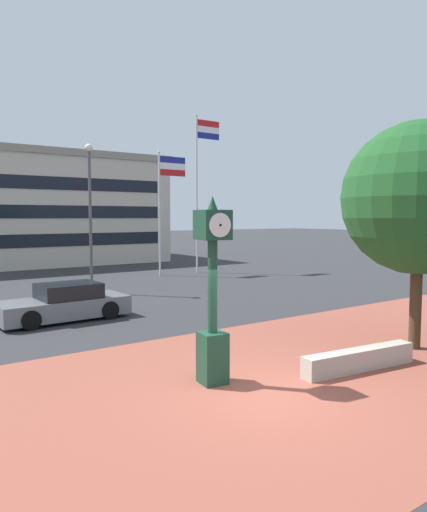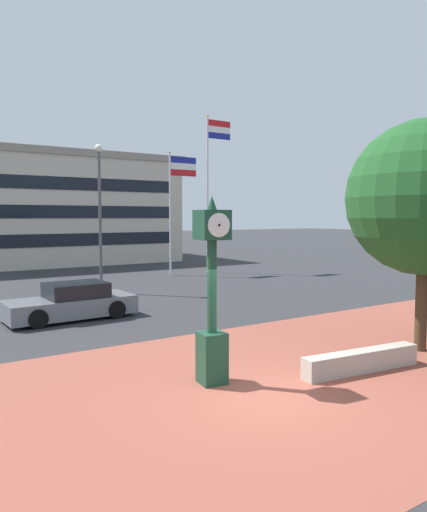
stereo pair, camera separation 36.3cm
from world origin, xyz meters
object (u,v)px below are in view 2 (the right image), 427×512
Objects in this scene: street_clock at (212,296)px; plaza_tree at (425,202)px; civic_building at (14,209)px; street_lamp_post at (100,203)px; car_street_near at (72,303)px; flagpole_primary at (174,199)px; flagpole_secondary at (211,178)px.

street_clock is 0.66× the size of plaza_tree.
civic_building reaches higher than street_lamp_post.
street_clock is 31.25m from civic_building.
street_clock is at bearing 172.80° from plaza_tree.
street_lamp_post reaches higher than street_clock.
car_street_near is 6.89m from street_lamp_post.
flagpole_primary is at bearing 33.99° from street_lamp_post.
civic_building is at bearing 116.32° from flagpole_primary.
flagpole_secondary is 16.54m from civic_building.
flagpole_secondary reaches higher than street_clock.
street_clock is 8.41m from car_street_near.
civic_building is 17.78m from street_lamp_post.
street_clock is 6.73m from plaza_tree.
car_street_near is 0.59× the size of flagpole_primary.
plaza_tree is at bearing -105.16° from flagpole_secondary.
street_lamp_post is at bearing -88.72° from civic_building.
street_clock is 0.58× the size of street_lamp_post.
car_street_near is 13.74m from flagpole_primary.
street_lamp_post is (0.40, -17.77, 0.03)m from civic_building.
plaza_tree is 14.67m from street_lamp_post.
plaza_tree is 32.20m from civic_building.
flagpole_primary is at bearing 82.74° from plaza_tree.
street_clock is 19.80m from flagpole_primary.
flagpole_secondary is at bearing 0.00° from flagpole_primary.
civic_building is at bearing 91.28° from street_lamp_post.
plaza_tree is 0.62× the size of flagpole_secondary.
flagpole_secondary is at bearing 64.48° from street_clock.
civic_building is (2.54, 22.82, 3.63)m from car_street_near.
flagpole_primary reaches higher than street_lamp_post.
street_lamp_post is at bearing 105.64° from plaza_tree.
car_street_near is 0.64× the size of street_lamp_post.
flagpole_primary is 0.32× the size of civic_building.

